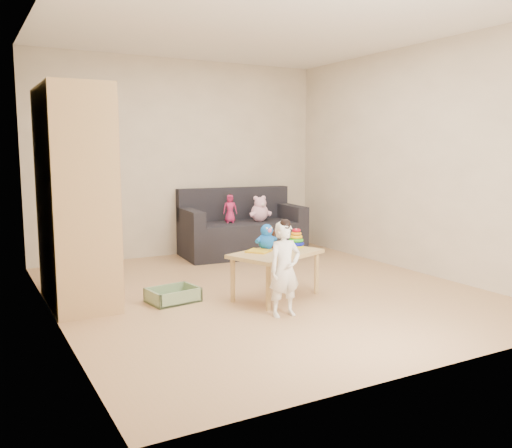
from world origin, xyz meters
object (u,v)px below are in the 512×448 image
toddler (285,271)px  play_table (276,275)px  wardrobe (75,197)px  sofa (242,238)px

toddler → play_table: bearing=67.3°
wardrobe → play_table: 2.00m
wardrobe → toddler: size_ratio=2.49×
sofa → play_table: 2.17m
sofa → play_table: sofa is taller
toddler → wardrobe: bearing=139.6°
sofa → toddler: 2.75m
wardrobe → sofa: wardrobe is taller
play_table → toddler: (-0.23, -0.53, 0.17)m
toddler → sofa: bearing=70.9°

